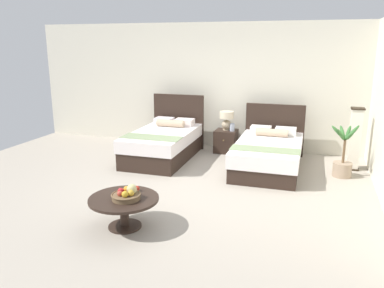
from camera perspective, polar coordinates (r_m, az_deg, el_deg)
ground_plane at (r=6.42m, az=-0.20°, el=-6.62°), size 9.48×9.26×0.02m
wall_back at (r=8.77m, az=5.67°, el=8.42°), size 9.48×0.12×2.76m
bed_near_window at (r=7.99m, az=-4.16°, el=0.16°), size 1.18×2.05×1.21m
bed_near_corner at (r=7.48m, az=11.18°, el=-1.34°), size 1.23×2.13×1.09m
nightstand at (r=8.49m, az=5.01°, el=0.42°), size 0.46×0.47×0.49m
table_lamp at (r=8.40m, az=5.11°, el=3.68°), size 0.30×0.30×0.41m
vase at (r=8.35m, az=5.92°, el=2.46°), size 0.10×0.10×0.17m
coffee_table at (r=5.09m, az=-9.96°, el=-8.70°), size 0.90×0.90×0.41m
fruit_bowl at (r=4.99m, az=-9.57°, el=-7.34°), size 0.38×0.38×0.18m
loose_apple at (r=5.23m, az=-8.11°, el=-6.49°), size 0.08×0.08×0.08m
floor_lamp_corner at (r=7.83m, az=22.79°, el=0.68°), size 0.24×0.24×1.17m
potted_palm at (r=7.39m, az=21.26°, el=-2.48°), size 0.49×0.54×0.97m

